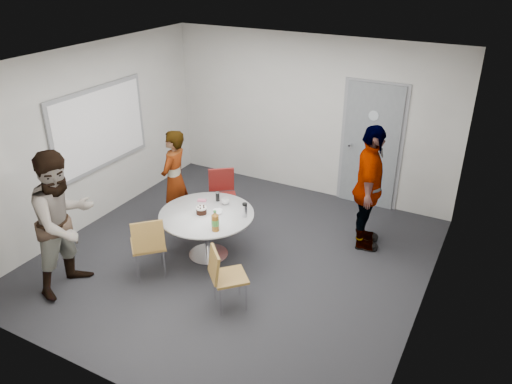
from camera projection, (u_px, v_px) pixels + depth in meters
The scene contains 15 objects.
floor at pixel (236, 258), 6.98m from camera, with size 5.00×5.00×0.00m, color black.
ceiling at pixel (231, 63), 5.78m from camera, with size 5.00×5.00×0.00m, color silver.
wall_back at pixel (309, 117), 8.36m from camera, with size 5.00×5.00×0.00m, color #BAB8B1.
wall_left at pixel (89, 138), 7.44m from camera, with size 5.00×5.00×0.00m, color #BAB8B1.
wall_right at pixel (435, 214), 5.33m from camera, with size 5.00×5.00×0.00m, color #BAB8B1.
wall_front at pixel (91, 270), 4.41m from camera, with size 5.00×5.00×0.00m, color #BAB8B1.
door at pixel (371, 146), 8.02m from camera, with size 1.02×0.17×2.12m.
whiteboard at pixel (100, 128), 7.54m from camera, with size 0.04×1.90×1.25m.
table at pixel (208, 220), 6.77m from camera, with size 1.29×1.29×0.96m.
chair_near_left at pixel (148, 242), 6.34m from camera, with size 0.61×0.61×0.88m.
chair_near_right at pixel (223, 273), 5.83m from camera, with size 0.56×0.56×0.81m.
chair_far at pixel (222, 191), 7.69m from camera, with size 0.59×0.60×0.87m.
person_main at pixel (175, 180), 7.48m from camera, with size 0.56×0.37×1.55m, color #A5C6EA.
person_left at pixel (64, 222), 6.03m from camera, with size 0.90×0.70×1.84m, color white.
person_right at pixel (369, 188), 6.89m from camera, with size 1.07×0.44×1.82m, color black.
Camera 1 is at (3.01, -5.02, 3.92)m, focal length 35.00 mm.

